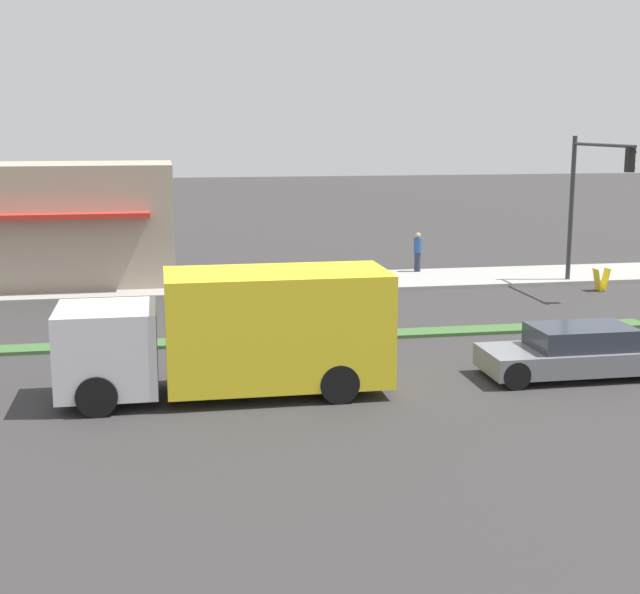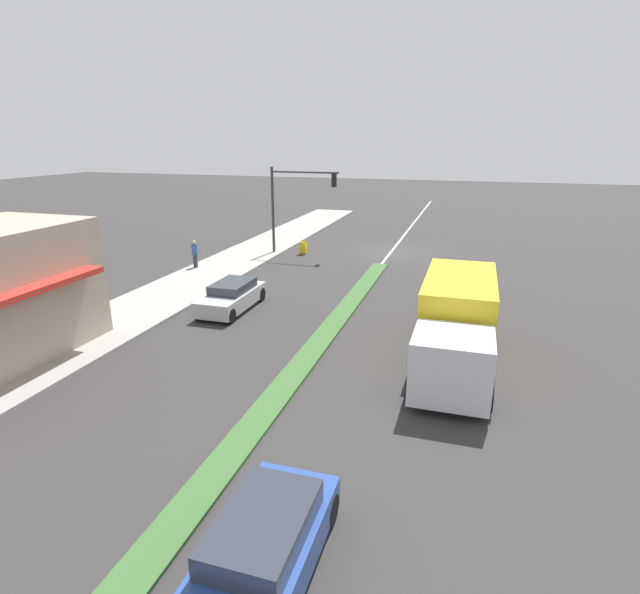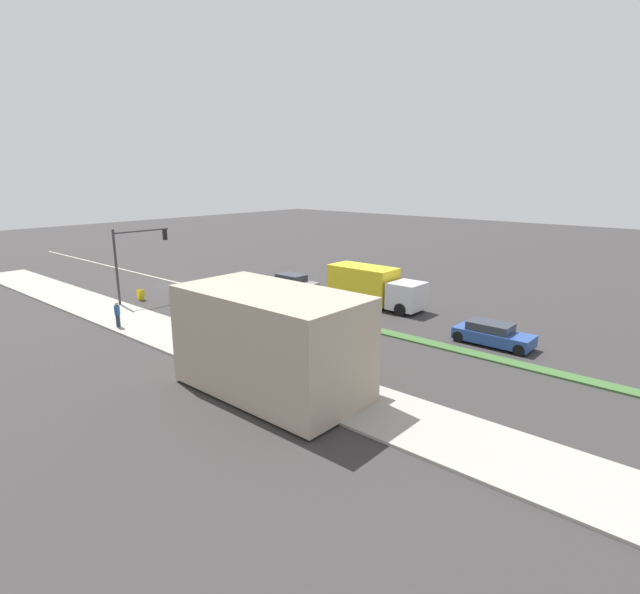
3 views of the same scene
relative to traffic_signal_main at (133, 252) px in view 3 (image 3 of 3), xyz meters
The scene contains 12 objects.
ground_plane 16.79m from the traffic_signal_main, 112.03° to the left, with size 160.00×160.00×0.00m, color #333030.
sidewalk_right 16.36m from the traffic_signal_main, 79.58° to the left, with size 4.00×73.00×0.12m, color #9E9B93.
median_strip 25.20m from the traffic_signal_main, 104.24° to the left, with size 0.90×46.00×0.10m, color #3D6633.
lane_marking_center 7.80m from the traffic_signal_main, 154.95° to the right, with size 0.16×60.00×0.01m, color beige.
building_corner_store 20.20m from the traffic_signal_main, 77.32° to the left, with size 5.15×8.63×4.57m.
traffic_signal_main is the anchor object (origin of this frame).
pedestrian 7.46m from the traffic_signal_main, 51.17° to the left, with size 0.34×0.34×1.63m.
warning_aframe_sign 3.54m from the traffic_signal_main, 143.02° to the right, with size 0.45×0.53×0.84m.
delivery_truck 18.17m from the traffic_signal_main, 128.17° to the left, with size 2.44×7.50×2.87m.
coupe_blue 26.15m from the traffic_signal_main, 108.71° to the left, with size 1.76×4.39×1.32m.
suv_grey 12.98m from the traffic_signal_main, 152.32° to the left, with size 1.86×4.47×1.28m.
sedan_silver 11.88m from the traffic_signal_main, 95.65° to the left, with size 1.73×4.04×1.28m.
Camera 3 is at (24.89, 37.90, 9.58)m, focal length 28.00 mm.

